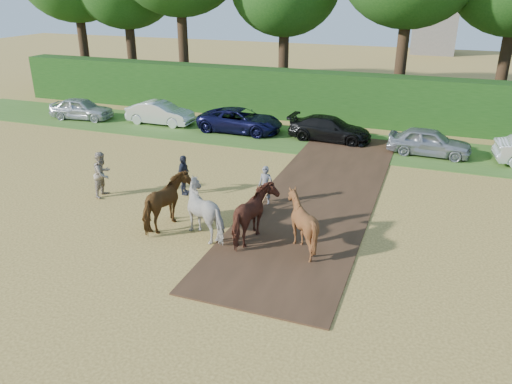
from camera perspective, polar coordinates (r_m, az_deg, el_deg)
The scene contains 8 objects.
ground at distance 15.11m, azimuth -4.56°, elevation -9.17°, with size 120.00×120.00×0.00m, color gold.
earth_strip at distance 20.61m, azimuth 7.38°, elevation -0.12°, with size 4.50×17.00×0.05m, color #472D1C.
grass_verge at distance 27.35m, azimuth 7.73°, elevation 5.65°, with size 50.00×5.00×0.03m, color #38601E.
hedgerow at distance 31.26m, azimuth 9.78°, elevation 10.51°, with size 46.00×1.60×3.00m, color #14380F.
spectator_near at distance 20.84m, azimuth -17.12°, elevation 1.96°, with size 0.90×0.70×1.85m, color #BCB093.
spectator_far at distance 20.31m, azimuth -8.27°, elevation 1.92°, with size 0.97×0.40×1.65m, color #252832.
plough_team at distance 16.66m, azimuth -2.67°, elevation -2.30°, with size 6.15×4.38×1.86m.
parked_cars at distance 26.77m, azimuth 15.33°, elevation 6.14°, with size 40.90×3.15×1.47m.
Camera 1 is at (5.54, -11.57, 7.98)m, focal length 35.00 mm.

